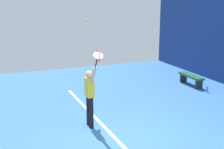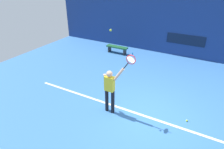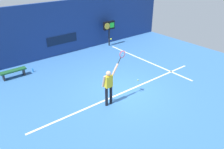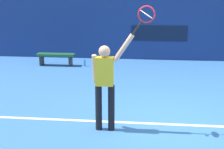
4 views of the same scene
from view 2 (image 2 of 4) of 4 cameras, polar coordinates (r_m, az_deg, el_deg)
The scene contains 10 objects.
ground_plane at distance 7.42m, azimuth 9.84°, elevation -11.70°, with size 18.00×18.00×0.00m, color #3870B2.
back_wall at distance 12.53m, azimuth 21.20°, elevation 12.64°, with size 18.00×0.20×3.58m, color navy.
sponsor_banner_center at distance 12.60m, azimuth 20.54°, elevation 9.39°, with size 2.20×0.03×0.60m, color #0C1933.
court_baseline at distance 7.38m, azimuth 9.72°, elevation -11.87°, with size 10.00×0.10×0.01m, color white.
tennis_player at distance 6.94m, azimuth -0.62°, elevation -4.01°, with size 0.80×0.31×1.92m.
tennis_racket at distance 6.08m, azimuth 5.34°, elevation 4.11°, with size 0.48×0.27×0.60m.
tennis_ball at distance 6.01m, azimuth -0.42°, elevation 12.72°, with size 0.07×0.07×0.07m, color #CCE033.
court_bench at distance 12.63m, azimuth 1.48°, elevation 7.67°, with size 1.40×0.36×0.45m.
water_bottle at distance 12.28m, azimuth 5.94°, elevation 5.85°, with size 0.07×0.07×0.24m, color #338CD8.
spare_ball at distance 7.53m, azimuth 20.86°, elevation -12.38°, with size 0.07×0.07×0.07m, color #CCE033.
Camera 2 is at (1.65, -5.53, 4.66)m, focal length 31.55 mm.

